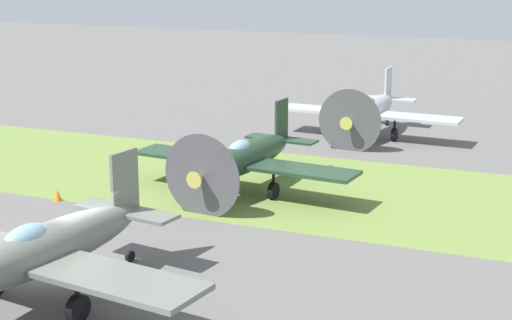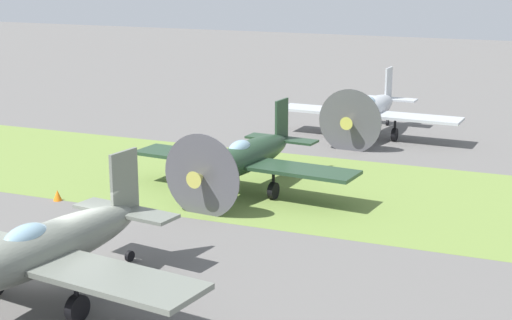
{
  "view_description": "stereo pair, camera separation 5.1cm",
  "coord_description": "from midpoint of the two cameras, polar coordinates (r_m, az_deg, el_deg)",
  "views": [
    {
      "loc": [
        -14.27,
        18.84,
        9.48
      ],
      "look_at": [
        -1.94,
        -10.52,
        1.39
      ],
      "focal_mm": 55.78,
      "sensor_mm": 36.0,
      "label": 1
    },
    {
      "loc": [
        -14.31,
        18.82,
        9.48
      ],
      "look_at": [
        -1.94,
        -10.52,
        1.39
      ],
      "focal_mm": 55.78,
      "sensor_mm": 36.0,
      "label": 2
    }
  ],
  "objects": [
    {
      "name": "runway_marker_cone",
      "position": [
        33.01,
        -14.0,
        -2.47
      ],
      "size": [
        0.36,
        0.36,
        0.44
      ],
      "primitive_type": "cone",
      "color": "orange",
      "rests_on": "ground"
    },
    {
      "name": "airplane_wingman",
      "position": [
        32.88,
        -0.73,
        0.19
      ],
      "size": [
        10.01,
        7.93,
        3.56
      ],
      "rotation": [
        0.0,
        0.0,
        -0.09
      ],
      "color": "#233D28",
      "rests_on": "ground"
    },
    {
      "name": "ground_plane",
      "position": [
        25.47,
        -13.4,
        -8.01
      ],
      "size": [
        160.0,
        160.0,
        0.0
      ],
      "primitive_type": "plane",
      "color": "#605E5B"
    },
    {
      "name": "airplane_lead",
      "position": [
        23.04,
        -15.09,
        -6.23
      ],
      "size": [
        10.87,
        8.64,
        3.85
      ],
      "rotation": [
        0.0,
        0.0,
        -0.14
      ],
      "color": "slate",
      "rests_on": "ground"
    },
    {
      "name": "grass_verge",
      "position": [
        35.18,
        -2.0,
        -1.38
      ],
      "size": [
        120.0,
        11.0,
        0.01
      ],
      "primitive_type": "cube",
      "color": "olive",
      "rests_on": "ground"
    },
    {
      "name": "airplane_trail",
      "position": [
        43.57,
        8.23,
        3.55
      ],
      "size": [
        9.98,
        7.91,
        3.56
      ],
      "rotation": [
        0.0,
        0.0,
        -0.04
      ],
      "color": "#B2B7BC",
      "rests_on": "ground"
    }
  ]
}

